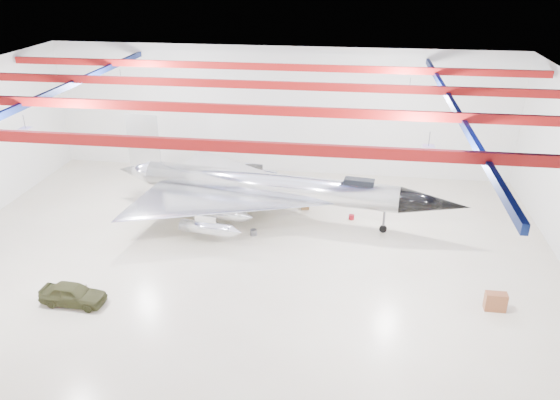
# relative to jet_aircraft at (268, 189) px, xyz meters

# --- Properties ---
(floor) EXTENTS (40.00, 40.00, 0.00)m
(floor) POSITION_rel_jet_aircraft_xyz_m (-0.58, -5.25, -2.34)
(floor) COLOR beige
(floor) RESTS_ON ground
(wall_back) EXTENTS (40.00, 0.00, 40.00)m
(wall_back) POSITION_rel_jet_aircraft_xyz_m (-0.58, 9.75, 3.16)
(wall_back) COLOR silver
(wall_back) RESTS_ON floor
(ceiling) EXTENTS (40.00, 40.00, 0.00)m
(ceiling) POSITION_rel_jet_aircraft_xyz_m (-0.58, -5.25, 8.66)
(ceiling) COLOR #0A0F38
(ceiling) RESTS_ON wall_back
(ceiling_structure) EXTENTS (39.50, 29.50, 1.08)m
(ceiling_structure) POSITION_rel_jet_aircraft_xyz_m (-0.58, -5.25, 7.98)
(ceiling_structure) COLOR maroon
(ceiling_structure) RESTS_ON ceiling
(jet_aircraft) EXTENTS (26.14, 16.78, 7.14)m
(jet_aircraft) POSITION_rel_jet_aircraft_xyz_m (0.00, 0.00, 0.00)
(jet_aircraft) COLOR silver
(jet_aircraft) RESTS_ON floor
(jeep) EXTENTS (3.74, 1.63, 1.26)m
(jeep) POSITION_rel_jet_aircraft_xyz_m (-9.00, -12.29, -1.71)
(jeep) COLOR #36371B
(jeep) RESTS_ON floor
(desk) EXTENTS (1.15, 0.58, 1.06)m
(desk) POSITION_rel_jet_aircraft_xyz_m (14.19, -9.56, -1.81)
(desk) COLOR brown
(desk) RESTS_ON floor
(crate_ply) EXTENTS (0.54, 0.48, 0.32)m
(crate_ply) POSITION_rel_jet_aircraft_xyz_m (-6.15, 0.17, -2.18)
(crate_ply) COLOR olive
(crate_ply) RESTS_ON floor
(engine_drum) EXTENTS (0.51, 0.51, 0.42)m
(engine_drum) POSITION_rel_jet_aircraft_xyz_m (-0.57, -2.84, -2.13)
(engine_drum) COLOR #59595B
(engine_drum) RESTS_ON floor
(parts_bin) EXTENTS (0.66, 0.57, 0.41)m
(parts_bin) POSITION_rel_jet_aircraft_xyz_m (2.57, 1.92, -2.14)
(parts_bin) COLOR olive
(parts_bin) RESTS_ON floor
(crate_small) EXTENTS (0.36, 0.29, 0.24)m
(crate_small) POSITION_rel_jet_aircraft_xyz_m (-5.24, 0.09, -2.22)
(crate_small) COLOR #59595B
(crate_small) RESTS_ON floor
(tool_chest) EXTENTS (0.47, 0.47, 0.36)m
(tool_chest) POSITION_rel_jet_aircraft_xyz_m (6.13, 0.61, -2.16)
(tool_chest) COLOR maroon
(tool_chest) RESTS_ON floor
(oil_barrel) EXTENTS (0.70, 0.65, 0.40)m
(oil_barrel) POSITION_rel_jet_aircraft_xyz_m (-2.76, 1.42, -2.14)
(oil_barrel) COLOR olive
(oil_barrel) RESTS_ON floor
(spares_box) EXTENTS (0.43, 0.43, 0.31)m
(spares_box) POSITION_rel_jet_aircraft_xyz_m (2.25, 4.35, -2.19)
(spares_box) COLOR #59595B
(spares_box) RESTS_ON floor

